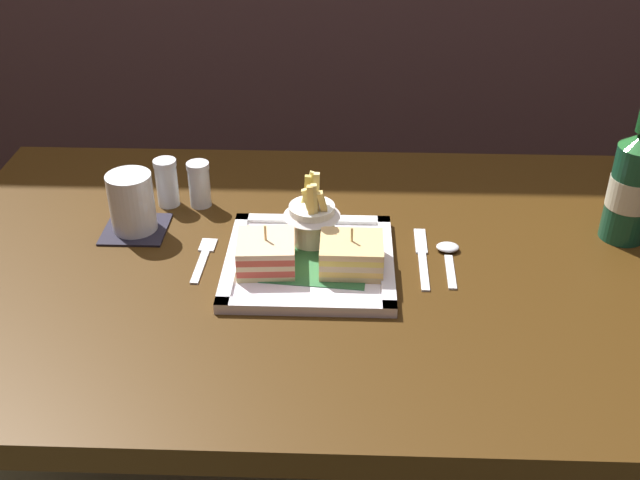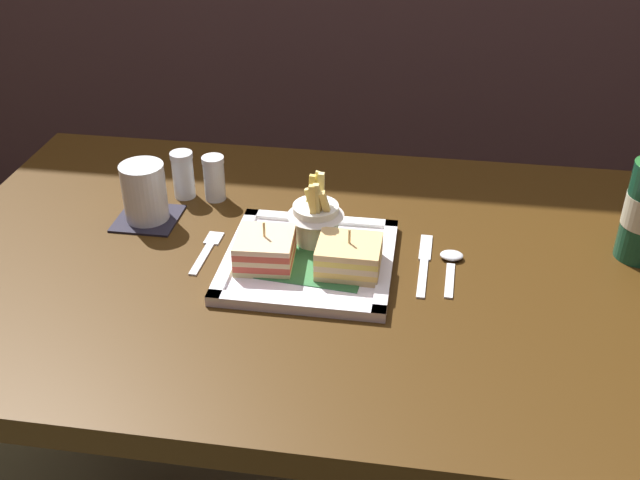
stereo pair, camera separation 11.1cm
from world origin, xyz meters
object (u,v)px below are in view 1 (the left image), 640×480
dining_table (330,335)px  pepper_shaker (200,187)px  sandwich_half_right (351,255)px  fork (204,257)px  spoon (448,253)px  water_glass (132,205)px  beer_bottle (634,182)px  salt_shaker (167,185)px  sandwich_half_left (266,253)px  knife (422,255)px  fries_cup (312,216)px  square_plate (309,262)px

dining_table → pepper_shaker: pepper_shaker is taller
sandwich_half_right → fork: bearing=171.2°
spoon → water_glass: bearing=173.4°
beer_bottle → spoon: size_ratio=2.22×
fork → salt_shaker: (-0.09, 0.16, 0.03)m
beer_bottle → salt_shaker: 0.74m
beer_bottle → sandwich_half_right: bearing=-164.5°
dining_table → salt_shaker: salt_shaker is taller
water_glass → sandwich_half_left: bearing=-26.5°
knife → fries_cup: bearing=172.0°
square_plate → sandwich_half_left: 0.07m
sandwich_half_right → water_glass: water_glass is taller
fries_cup → beer_bottle: bearing=5.2°
fork → water_glass: bearing=148.0°
beer_bottle → water_glass: beer_bottle is taller
beer_bottle → knife: beer_bottle is taller
fries_cup → salt_shaker: (-0.25, 0.12, -0.02)m
beer_bottle → pepper_shaker: 0.69m
fries_cup → pepper_shaker: (-0.19, 0.12, -0.02)m
square_plate → sandwich_half_right: bearing=-17.3°
sandwich_half_right → spoon: (0.15, 0.05, -0.03)m
sandwich_half_left → pepper_shaker: bearing=123.6°
beer_bottle → fries_cup: bearing=-174.8°
dining_table → spoon: (0.18, 0.02, 0.15)m
square_plate → beer_bottle: (0.49, 0.10, 0.09)m
fork → knife: same height
dining_table → knife: (0.14, 0.02, 0.15)m
fork → spoon: spoon is taller
pepper_shaker → water_glass: bearing=-136.4°
salt_shaker → pepper_shaker: 0.05m
dining_table → fork: size_ratio=10.15×
beer_bottle → knife: 0.34m
sandwich_half_right → knife: bearing=25.1°
fork → sandwich_half_right: bearing=-8.8°
pepper_shaker → salt_shaker: bearing=-180.0°
sandwich_half_left → knife: sandwich_half_left is taller
water_glass → fork: size_ratio=0.78×
water_glass → spoon: 0.50m
water_glass → fork: bearing=-32.0°
sandwich_half_left → beer_bottle: bearing=12.2°
fries_cup → pepper_shaker: fries_cup is taller
salt_shaker → beer_bottle: bearing=-6.1°
sandwich_half_right → pepper_shaker: same height
knife → square_plate: bearing=-169.5°
fries_cup → water_glass: (-0.28, 0.04, -0.01)m
fries_cup → spoon: bearing=-5.8°
sandwich_half_left → beer_bottle: beer_bottle is taller
spoon → fork: bearing=-177.1°
fork → knife: 0.33m
pepper_shaker → fork: bearing=-79.1°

